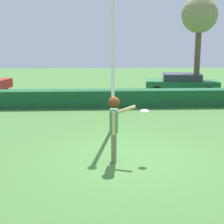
{
  "coord_description": "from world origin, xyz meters",
  "views": [
    {
      "loc": [
        -0.92,
        -8.98,
        3.26
      ],
      "look_at": [
        -0.43,
        0.83,
        1.15
      ],
      "focal_mm": 54.89,
      "sensor_mm": 36.0,
      "label": 1
    }
  ],
  "objects_px": {
    "lamppost": "(113,33)",
    "willow_tree": "(199,17)",
    "parked_car_green": "(182,83)",
    "frisbee": "(145,111)",
    "person": "(114,121)"
  },
  "relations": [
    {
      "from": "frisbee",
      "to": "parked_car_green",
      "type": "relative_size",
      "value": 0.05
    },
    {
      "from": "frisbee",
      "to": "parked_car_green",
      "type": "height_order",
      "value": "frisbee"
    },
    {
      "from": "person",
      "to": "frisbee",
      "type": "height_order",
      "value": "person"
    },
    {
      "from": "person",
      "to": "parked_car_green",
      "type": "height_order",
      "value": "person"
    },
    {
      "from": "person",
      "to": "lamppost",
      "type": "height_order",
      "value": "lamppost"
    },
    {
      "from": "lamppost",
      "to": "willow_tree",
      "type": "bearing_deg",
      "value": 56.87
    },
    {
      "from": "lamppost",
      "to": "parked_car_green",
      "type": "relative_size",
      "value": 1.42
    },
    {
      "from": "parked_car_green",
      "to": "willow_tree",
      "type": "xyz_separation_m",
      "value": [
        1.23,
        1.2,
        3.86
      ]
    },
    {
      "from": "parked_car_green",
      "to": "frisbee",
      "type": "bearing_deg",
      "value": -109.26
    },
    {
      "from": "frisbee",
      "to": "willow_tree",
      "type": "xyz_separation_m",
      "value": [
        5.01,
        12.02,
        3.23
      ]
    },
    {
      "from": "frisbee",
      "to": "parked_car_green",
      "type": "distance_m",
      "value": 11.49
    },
    {
      "from": "willow_tree",
      "to": "lamppost",
      "type": "bearing_deg",
      "value": -123.13
    },
    {
      "from": "frisbee",
      "to": "willow_tree",
      "type": "relative_size",
      "value": 0.04
    },
    {
      "from": "frisbee",
      "to": "lamppost",
      "type": "height_order",
      "value": "lamppost"
    },
    {
      "from": "frisbee",
      "to": "parked_car_green",
      "type": "xyz_separation_m",
      "value": [
        3.78,
        10.83,
        -0.63
      ]
    }
  ]
}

